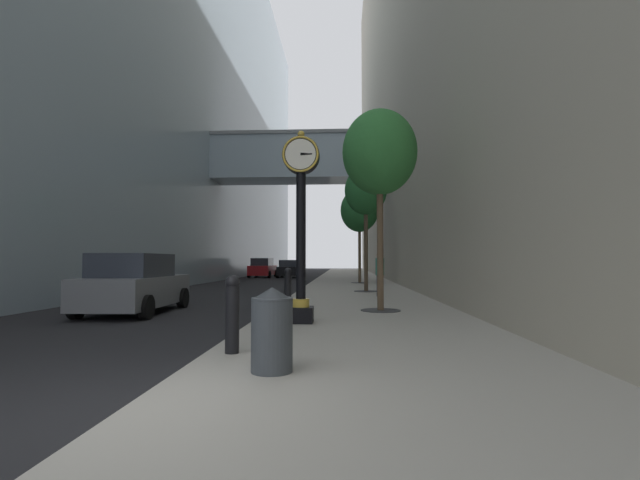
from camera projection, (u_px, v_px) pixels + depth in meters
ground_plane at (314, 282)px, 31.31m from camera, size 110.00×110.00×0.00m
sidewalk_right at (351, 279)px, 34.17m from camera, size 5.31×80.00×0.14m
building_block_left at (172, 64)px, 35.71m from camera, size 21.87×80.00×34.77m
building_block_right at (441, 11)px, 34.78m from camera, size 9.00×80.00×42.28m
street_clock at (301, 216)px, 9.99m from camera, size 0.84×0.55×4.34m
bollard_nearest at (232, 312)px, 6.66m from camera, size 0.22×0.22×1.17m
bollard_third at (288, 286)px, 13.37m from camera, size 0.22×0.22×1.17m
street_tree_near at (380, 154)px, 12.44m from camera, size 2.09×2.09×5.63m
street_tree_mid_near at (366, 192)px, 20.10m from camera, size 1.91×1.91×5.66m
street_tree_mid_far at (359, 211)px, 27.76m from camera, size 2.37×2.37×5.90m
trash_bin at (272, 328)px, 5.54m from camera, size 0.53×0.53×1.05m
pedestrian_walking at (380, 273)px, 17.16m from camera, size 0.42×0.42×1.73m
car_grey_near at (135, 284)px, 12.88m from camera, size 2.17×4.23×1.72m
car_red_mid at (263, 268)px, 40.25m from camera, size 2.13×4.56×1.74m
car_black_far at (290, 269)px, 40.04m from camera, size 2.12×4.48×1.58m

